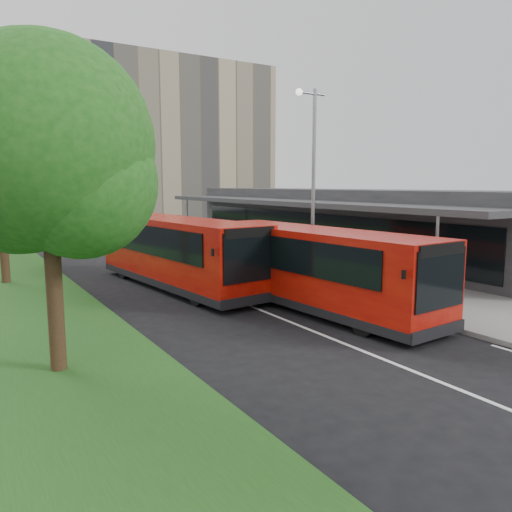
# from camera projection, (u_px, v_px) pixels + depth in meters

# --- Properties ---
(ground) EXTENTS (120.00, 120.00, 0.00)m
(ground) POSITION_uv_depth(u_px,v_px,m) (252.00, 307.00, 17.60)
(ground) COLOR black
(ground) RESTS_ON ground
(pavement) EXTENTS (5.00, 80.00, 0.15)m
(pavement) POSITION_uv_depth(u_px,v_px,m) (183.00, 241.00, 37.56)
(pavement) COLOR slate
(pavement) RESTS_ON ground
(lane_centre_line) EXTENTS (0.12, 70.00, 0.01)m
(lane_centre_line) POSITION_uv_depth(u_px,v_px,m) (125.00, 256.00, 30.25)
(lane_centre_line) COLOR silver
(lane_centre_line) RESTS_ON ground
(kerb_dashes) EXTENTS (0.12, 56.00, 0.01)m
(kerb_dashes) POSITION_uv_depth(u_px,v_px,m) (154.00, 245.00, 35.33)
(kerb_dashes) COLOR silver
(kerb_dashes) RESTS_ON ground
(office_block) EXTENTS (22.00, 12.00, 18.00)m
(office_block) POSITION_uv_depth(u_px,v_px,m) (170.00, 144.00, 58.99)
(office_block) COLOR tan
(office_block) RESTS_ON ground
(station_building) EXTENTS (7.70, 26.00, 4.00)m
(station_building) POSITION_uv_depth(u_px,v_px,m) (339.00, 223.00, 29.68)
(station_building) COLOR #28282A
(station_building) RESTS_ON ground
(tree_near) EXTENTS (4.66, 4.66, 7.49)m
(tree_near) POSITION_uv_depth(u_px,v_px,m) (46.00, 159.00, 10.79)
(tree_near) COLOR #322114
(tree_near) RESTS_ON ground
(lamp_post_near) EXTENTS (1.44, 0.28, 8.00)m
(lamp_post_near) POSITION_uv_depth(u_px,v_px,m) (312.00, 174.00, 20.75)
(lamp_post_near) COLOR gray
(lamp_post_near) RESTS_ON pavement
(lamp_post_far) EXTENTS (1.44, 0.28, 8.00)m
(lamp_post_far) POSITION_uv_depth(u_px,v_px,m) (148.00, 179.00, 37.61)
(lamp_post_far) COLOR gray
(lamp_post_far) RESTS_ON pavement
(bus_main) EXTENTS (3.22, 9.98, 2.78)m
(bus_main) POSITION_uv_depth(u_px,v_px,m) (315.00, 268.00, 17.14)
(bus_main) COLOR #B81909
(bus_main) RESTS_ON ground
(bus_second) EXTENTS (3.57, 10.41, 2.89)m
(bus_second) POSITION_uv_depth(u_px,v_px,m) (178.00, 252.00, 20.75)
(bus_second) COLOR #B81909
(bus_second) RESTS_ON ground
(litter_bin) EXTENTS (0.60, 0.60, 0.86)m
(litter_bin) POSITION_uv_depth(u_px,v_px,m) (240.00, 248.00, 29.24)
(litter_bin) COLOR #3C2118
(litter_bin) RESTS_ON pavement
(bollard) EXTENTS (0.20, 0.20, 1.09)m
(bollard) POSITION_uv_depth(u_px,v_px,m) (167.00, 235.00, 36.08)
(bollard) COLOR yellow
(bollard) RESTS_ON pavement
(car_near) EXTENTS (1.92, 3.57, 1.15)m
(car_near) POSITION_uv_depth(u_px,v_px,m) (69.00, 221.00, 50.71)
(car_near) COLOR #5D140D
(car_near) RESTS_ON ground
(car_far) EXTENTS (1.74, 3.76, 1.20)m
(car_far) POSITION_uv_depth(u_px,v_px,m) (30.00, 219.00, 54.19)
(car_far) COLOR navy
(car_far) RESTS_ON ground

